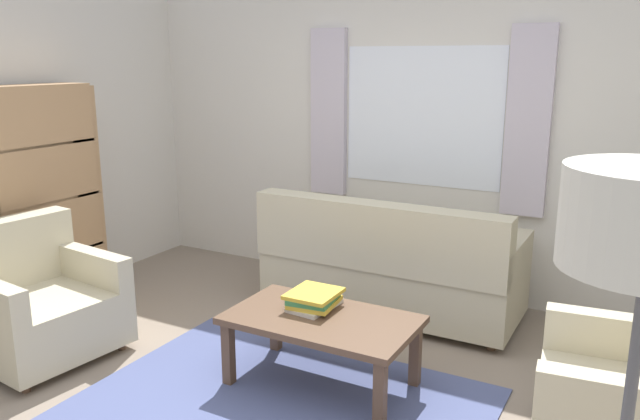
% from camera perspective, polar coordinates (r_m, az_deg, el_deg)
% --- Properties ---
extents(ground_plane, '(6.24, 6.24, 0.00)m').
position_cam_1_polar(ground_plane, '(3.70, -3.97, -17.62)').
color(ground_plane, gray).
extents(wall_back, '(5.32, 0.12, 2.60)m').
position_cam_1_polar(wall_back, '(5.24, 9.36, 6.71)').
color(wall_back, silver).
rests_on(wall_back, ground_plane).
extents(window_with_curtains, '(1.98, 0.07, 1.40)m').
position_cam_1_polar(window_with_curtains, '(5.14, 9.11, 8.27)').
color(window_with_curtains, white).
extents(area_rug, '(2.21, 1.70, 0.01)m').
position_cam_1_polar(area_rug, '(3.69, -3.97, -17.54)').
color(area_rug, '#4C5684').
rests_on(area_rug, ground_plane).
extents(couch, '(1.90, 0.82, 0.92)m').
position_cam_1_polar(couch, '(4.81, 6.21, -5.22)').
color(couch, '#BCB293').
rests_on(couch, ground_plane).
extents(armchair_left, '(0.91, 0.93, 0.88)m').
position_cam_1_polar(armchair_left, '(4.56, -24.16, -7.66)').
color(armchair_left, '#BCB293').
rests_on(armchair_left, ground_plane).
extents(coffee_table, '(1.10, 0.64, 0.44)m').
position_cam_1_polar(coffee_table, '(3.76, 0.15, -10.40)').
color(coffee_table, brown).
rests_on(coffee_table, ground_plane).
extents(book_stack_on_table, '(0.29, 0.34, 0.10)m').
position_cam_1_polar(book_stack_on_table, '(3.85, -0.54, -8.07)').
color(book_stack_on_table, beige).
rests_on(book_stack_on_table, coffee_table).
extents(bookshelf, '(0.30, 0.94, 1.72)m').
position_cam_1_polar(bookshelf, '(5.25, -23.36, 0.06)').
color(bookshelf, '#A87F56').
rests_on(bookshelf, ground_plane).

